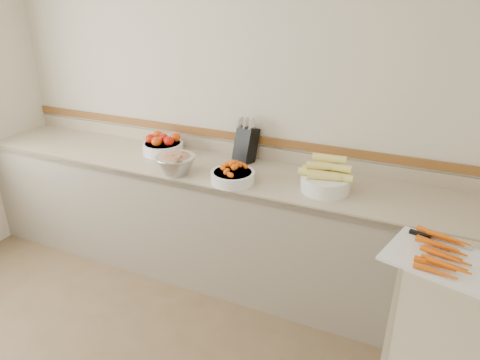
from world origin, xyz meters
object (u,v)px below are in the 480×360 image
at_px(tomato_bowl, 163,145).
at_px(knife_block, 246,143).
at_px(corn_bowl, 326,179).
at_px(cutting_board, 441,256).
at_px(cherry_tomato_bowl, 233,175).
at_px(rhubarb_bowl, 176,163).

bearing_deg(tomato_bowl, knife_block, 9.81).
relative_size(corn_bowl, cutting_board, 0.62).
relative_size(cherry_tomato_bowl, rhubarb_bowl, 1.05).
xyz_separation_m(knife_block, tomato_bowl, (-0.67, -0.12, -0.07)).
bearing_deg(cherry_tomato_bowl, rhubarb_bowl, -176.57).
height_order(knife_block, tomato_bowl, knife_block).
bearing_deg(tomato_bowl, cutting_board, -18.57).
relative_size(knife_block, tomato_bowl, 1.08).
height_order(knife_block, cherry_tomato_bowl, knife_block).
height_order(tomato_bowl, cutting_board, tomato_bowl).
bearing_deg(corn_bowl, cutting_board, -37.43).
distance_m(corn_bowl, rhubarb_bowl, 1.04).
xyz_separation_m(tomato_bowl, corn_bowl, (1.34, -0.15, 0.01)).
distance_m(knife_block, corn_bowl, 0.73).
height_order(corn_bowl, cutting_board, corn_bowl).
bearing_deg(rhubarb_bowl, corn_bowl, 8.85).
xyz_separation_m(cherry_tomato_bowl, corn_bowl, (0.60, 0.13, 0.02)).
distance_m(tomato_bowl, cherry_tomato_bowl, 0.80).
distance_m(tomato_bowl, corn_bowl, 1.35).
height_order(tomato_bowl, rhubarb_bowl, rhubarb_bowl).
bearing_deg(rhubarb_bowl, cherry_tomato_bowl, 3.43).
distance_m(knife_block, cherry_tomato_bowl, 0.42).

